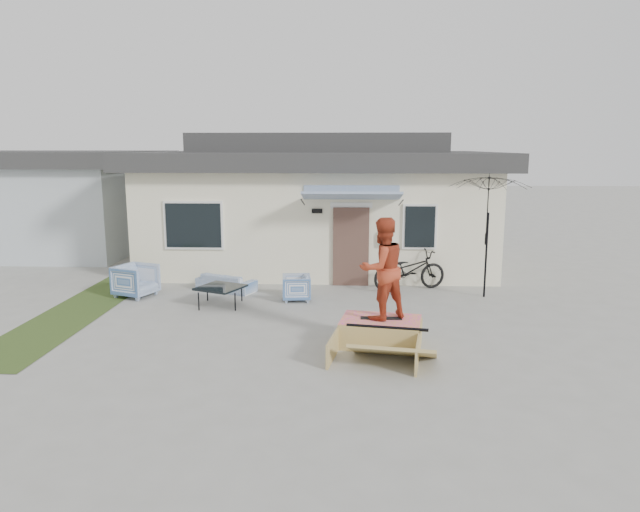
{
  "coord_description": "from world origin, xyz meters",
  "views": [
    {
      "loc": [
        0.87,
        -10.72,
        3.68
      ],
      "look_at": [
        0.3,
        1.8,
        1.3
      ],
      "focal_mm": 32.58,
      "sensor_mm": 36.0,
      "label": 1
    }
  ],
  "objects_px": {
    "patio_umbrella": "(488,227)",
    "skateboard": "(381,318)",
    "armchair_left": "(136,279)",
    "armchair_right": "(296,286)",
    "bicycle": "(410,266)",
    "skate_ramp": "(381,332)",
    "coffee_table": "(221,296)",
    "loveseat": "(226,279)",
    "skater": "(382,267)"
  },
  "relations": [
    {
      "from": "armchair_left",
      "to": "skater",
      "type": "distance_m",
      "value": 6.79
    },
    {
      "from": "patio_umbrella",
      "to": "skate_ramp",
      "type": "distance_m",
      "value": 4.82
    },
    {
      "from": "armchair_right",
      "to": "coffee_table",
      "type": "distance_m",
      "value": 1.82
    },
    {
      "from": "patio_umbrella",
      "to": "skateboard",
      "type": "xyz_separation_m",
      "value": [
        -2.76,
        -3.61,
        -1.24
      ]
    },
    {
      "from": "armchair_right",
      "to": "skate_ramp",
      "type": "relative_size",
      "value": 0.35
    },
    {
      "from": "loveseat",
      "to": "patio_umbrella",
      "type": "distance_m",
      "value": 6.67
    },
    {
      "from": "armchair_left",
      "to": "armchair_right",
      "type": "height_order",
      "value": "armchair_left"
    },
    {
      "from": "patio_umbrella",
      "to": "skate_ramp",
      "type": "xyz_separation_m",
      "value": [
        -2.77,
        -3.65,
        -1.5
      ]
    },
    {
      "from": "patio_umbrella",
      "to": "bicycle",
      "type": "bearing_deg",
      "value": 159.76
    },
    {
      "from": "skate_ramp",
      "to": "skateboard",
      "type": "height_order",
      "value": "skateboard"
    },
    {
      "from": "armchair_right",
      "to": "bicycle",
      "type": "xyz_separation_m",
      "value": [
        2.84,
        1.19,
        0.29
      ]
    },
    {
      "from": "loveseat",
      "to": "coffee_table",
      "type": "relative_size",
      "value": 1.66
    },
    {
      "from": "coffee_table",
      "to": "patio_umbrella",
      "type": "height_order",
      "value": "patio_umbrella"
    },
    {
      "from": "armchair_left",
      "to": "skater",
      "type": "height_order",
      "value": "skater"
    },
    {
      "from": "loveseat",
      "to": "armchair_left",
      "type": "height_order",
      "value": "armchair_left"
    },
    {
      "from": "armchair_right",
      "to": "coffee_table",
      "type": "bearing_deg",
      "value": -78.05
    },
    {
      "from": "coffee_table",
      "to": "skater",
      "type": "bearing_deg",
      "value": -34.95
    },
    {
      "from": "coffee_table",
      "to": "bicycle",
      "type": "bearing_deg",
      "value": 21.02
    },
    {
      "from": "coffee_table",
      "to": "bicycle",
      "type": "height_order",
      "value": "bicycle"
    },
    {
      "from": "skate_ramp",
      "to": "loveseat",
      "type": "bearing_deg",
      "value": 142.94
    },
    {
      "from": "loveseat",
      "to": "bicycle",
      "type": "height_order",
      "value": "bicycle"
    },
    {
      "from": "armchair_left",
      "to": "skater",
      "type": "bearing_deg",
      "value": -97.99
    },
    {
      "from": "skateboard",
      "to": "armchair_right",
      "type": "bearing_deg",
      "value": 121.87
    },
    {
      "from": "loveseat",
      "to": "armchair_right",
      "type": "height_order",
      "value": "armchair_right"
    },
    {
      "from": "loveseat",
      "to": "bicycle",
      "type": "relative_size",
      "value": 0.78
    },
    {
      "from": "armchair_right",
      "to": "skater",
      "type": "distance_m",
      "value": 3.77
    },
    {
      "from": "loveseat",
      "to": "skateboard",
      "type": "relative_size",
      "value": 2.01
    },
    {
      "from": "loveseat",
      "to": "skate_ramp",
      "type": "relative_size",
      "value": 0.79
    },
    {
      "from": "armchair_right",
      "to": "skateboard",
      "type": "relative_size",
      "value": 0.89
    },
    {
      "from": "skateboard",
      "to": "skate_ramp",
      "type": "bearing_deg",
      "value": -99.06
    },
    {
      "from": "skater",
      "to": "armchair_left",
      "type": "bearing_deg",
      "value": -59.35
    },
    {
      "from": "armchair_right",
      "to": "skate_ramp",
      "type": "bearing_deg",
      "value": 24.59
    },
    {
      "from": "patio_umbrella",
      "to": "skater",
      "type": "distance_m",
      "value": 4.55
    },
    {
      "from": "skate_ramp",
      "to": "coffee_table",
      "type": "bearing_deg",
      "value": 154.11
    },
    {
      "from": "loveseat",
      "to": "bicycle",
      "type": "bearing_deg",
      "value": -151.86
    },
    {
      "from": "coffee_table",
      "to": "patio_umbrella",
      "type": "distance_m",
      "value": 6.62
    },
    {
      "from": "loveseat",
      "to": "armchair_left",
      "type": "bearing_deg",
      "value": 41.4
    },
    {
      "from": "skateboard",
      "to": "bicycle",
      "type": "bearing_deg",
      "value": 77.67
    },
    {
      "from": "skate_ramp",
      "to": "skateboard",
      "type": "xyz_separation_m",
      "value": [
        0.01,
        0.05,
        0.27
      ]
    },
    {
      "from": "coffee_table",
      "to": "bicycle",
      "type": "relative_size",
      "value": 0.47
    },
    {
      "from": "loveseat",
      "to": "armchair_right",
      "type": "xyz_separation_m",
      "value": [
        1.88,
        -0.85,
        0.04
      ]
    },
    {
      "from": "bicycle",
      "to": "skate_ramp",
      "type": "height_order",
      "value": "bicycle"
    },
    {
      "from": "loveseat",
      "to": "skater",
      "type": "height_order",
      "value": "skater"
    },
    {
      "from": "bicycle",
      "to": "skater",
      "type": "distance_m",
      "value": 4.46
    },
    {
      "from": "armchair_left",
      "to": "armchair_right",
      "type": "bearing_deg",
      "value": -71.58
    },
    {
      "from": "armchair_right",
      "to": "loveseat",
      "type": "bearing_deg",
      "value": -120.44
    },
    {
      "from": "coffee_table",
      "to": "skater",
      "type": "distance_m",
      "value": 4.55
    },
    {
      "from": "armchair_right",
      "to": "skate_ramp",
      "type": "distance_m",
      "value": 3.63
    },
    {
      "from": "skateboard",
      "to": "skater",
      "type": "bearing_deg",
      "value": -89.42
    },
    {
      "from": "loveseat",
      "to": "skate_ramp",
      "type": "distance_m",
      "value": 5.45
    }
  ]
}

